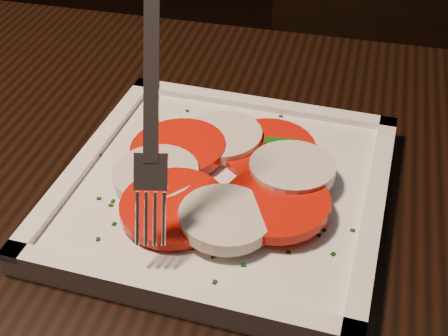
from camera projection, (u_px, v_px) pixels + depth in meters
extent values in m
cube|color=black|center=(226.00, 303.00, 0.44)|extent=(1.20, 0.80, 0.04)
cube|color=black|center=(411.00, 137.00, 1.09)|extent=(0.55, 0.55, 0.04)
cylinder|color=black|center=(326.00, 321.00, 1.08)|extent=(0.04, 0.04, 0.41)
cylinder|color=black|center=(280.00, 189.00, 1.36)|extent=(0.04, 0.04, 0.41)
cylinder|color=black|center=(436.00, 173.00, 1.40)|extent=(0.04, 0.04, 0.41)
cube|color=white|center=(224.00, 190.00, 0.50)|extent=(0.26, 0.26, 0.01)
cylinder|color=red|center=(268.00, 150.00, 0.52)|extent=(0.08, 0.08, 0.01)
cylinder|color=silver|center=(223.00, 138.00, 0.53)|extent=(0.07, 0.07, 0.01)
cylinder|color=red|center=(178.00, 149.00, 0.52)|extent=(0.08, 0.08, 0.01)
cylinder|color=silver|center=(156.00, 175.00, 0.49)|extent=(0.07, 0.07, 0.01)
cylinder|color=red|center=(174.00, 207.00, 0.46)|extent=(0.08, 0.08, 0.01)
cylinder|color=silver|center=(225.00, 218.00, 0.45)|extent=(0.07, 0.07, 0.01)
cylinder|color=red|center=(276.00, 203.00, 0.46)|extent=(0.08, 0.08, 0.01)
cylinder|color=silver|center=(292.00, 169.00, 0.49)|extent=(0.07, 0.07, 0.01)
cube|color=#14570E|center=(281.00, 142.00, 0.52)|extent=(0.03, 0.01, 0.00)
cube|color=#14570E|center=(259.00, 222.00, 0.44)|extent=(0.03, 0.02, 0.00)
cube|color=#14570E|center=(305.00, 188.00, 0.47)|extent=(0.03, 0.03, 0.00)
cube|color=#14570E|center=(215.00, 224.00, 0.44)|extent=(0.03, 0.02, 0.00)
cube|color=#14570E|center=(174.00, 168.00, 0.49)|extent=(0.02, 0.04, 0.00)
cube|color=#14570E|center=(260.00, 209.00, 0.45)|extent=(0.03, 0.03, 0.01)
cube|color=#14570E|center=(150.00, 189.00, 0.47)|extent=(0.02, 0.03, 0.00)
cube|color=#14570E|center=(206.00, 209.00, 0.45)|extent=(0.03, 0.02, 0.00)
cube|color=#093509|center=(215.00, 282.00, 0.41)|extent=(0.00, 0.00, 0.00)
cube|color=#093509|center=(98.00, 239.00, 0.44)|extent=(0.00, 0.00, 0.00)
cube|color=#093509|center=(315.00, 146.00, 0.53)|extent=(0.00, 0.00, 0.00)
cube|color=#093509|center=(173.00, 281.00, 0.41)|extent=(0.00, 0.00, 0.00)
cube|color=#093509|center=(214.00, 256.00, 0.43)|extent=(0.00, 0.00, 0.00)
cube|color=#093509|center=(324.00, 230.00, 0.45)|extent=(0.00, 0.00, 0.00)
cube|color=#093509|center=(151.00, 248.00, 0.44)|extent=(0.00, 0.00, 0.00)
cube|color=#093509|center=(99.00, 198.00, 0.48)|extent=(0.00, 0.00, 0.00)
cube|color=#093509|center=(126.00, 170.00, 0.51)|extent=(0.00, 0.00, 0.00)
cube|color=#093509|center=(323.00, 183.00, 0.49)|extent=(0.00, 0.00, 0.00)
cube|color=#093509|center=(187.00, 111.00, 0.58)|extent=(0.00, 0.00, 0.00)
cube|color=#093509|center=(281.00, 116.00, 0.57)|extent=(0.00, 0.00, 0.00)
cube|color=#093509|center=(353.00, 230.00, 0.45)|extent=(0.00, 0.00, 0.00)
cube|color=#093509|center=(111.00, 205.00, 0.47)|extent=(0.00, 0.00, 0.00)
cube|color=#093509|center=(288.00, 253.00, 0.43)|extent=(0.00, 0.00, 0.00)
cube|color=#093509|center=(100.00, 155.00, 0.52)|extent=(0.00, 0.00, 0.00)
cube|color=#093509|center=(318.00, 235.00, 0.45)|extent=(0.00, 0.00, 0.00)
cube|color=#093509|center=(333.00, 254.00, 0.43)|extent=(0.00, 0.00, 0.00)
cube|color=#093509|center=(114.00, 224.00, 0.46)|extent=(0.00, 0.00, 0.00)
cube|color=#093509|center=(126.00, 225.00, 0.46)|extent=(0.00, 0.00, 0.00)
cube|color=#093509|center=(243.00, 265.00, 0.43)|extent=(0.00, 0.00, 0.00)
cube|color=#093509|center=(113.00, 201.00, 0.48)|extent=(0.00, 0.00, 0.00)
cube|color=#093509|center=(224.00, 126.00, 0.56)|extent=(0.00, 0.00, 0.00)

